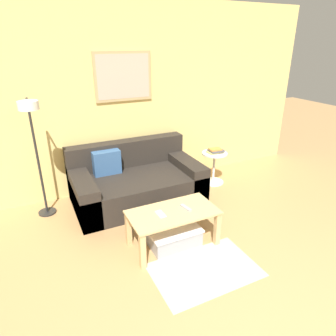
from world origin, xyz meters
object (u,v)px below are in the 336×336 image
book_stack (215,151)px  cell_phone (161,214)px  side_table (214,165)px  coffee_table (173,218)px  couch (136,182)px  storage_bin (172,234)px  floor_lamp (34,135)px  remote_control (186,208)px

book_stack → cell_phone: book_stack is taller
side_table → book_stack: book_stack is taller
cell_phone → side_table: bearing=36.4°
coffee_table → couch: bearing=90.4°
coffee_table → storage_bin: size_ratio=1.68×
coffee_table → floor_lamp: (-1.16, 1.09, 0.76)m
floor_lamp → remote_control: size_ratio=9.77×
book_stack → coffee_table: bearing=-139.0°
book_stack → cell_phone: 1.76m
couch → remote_control: 1.14m
floor_lamp → book_stack: bearing=-0.1°
cell_phone → remote_control: bearing=-4.3°
couch → side_table: size_ratio=3.44×
couch → remote_control: couch is taller
couch → storage_bin: size_ratio=3.04×
book_stack → remote_control: book_stack is taller
storage_bin → floor_lamp: size_ratio=0.38×
side_table → cell_phone: size_ratio=3.49×
storage_bin → side_table: 1.64m
storage_bin → cell_phone: size_ratio=3.94×
storage_bin → remote_control: bearing=-18.2°
coffee_table → remote_control: bearing=-2.3°
floor_lamp → book_stack: size_ratio=6.15×
remote_control → floor_lamp: bearing=129.8°
side_table → floor_lamp: bearing=180.0°
floor_lamp → cell_phone: floor_lamp is taller
cell_phone → floor_lamp: bearing=131.7°
coffee_table → floor_lamp: floor_lamp is taller
couch → book_stack: couch is taller
coffee_table → side_table: bearing=41.2°
remote_control → cell_phone: remote_control is taller
side_table → remote_control: size_ratio=3.25×
coffee_table → cell_phone: cell_phone is taller
coffee_table → storage_bin: 0.23m
coffee_table → side_table: size_ratio=1.89×
book_stack → remote_control: size_ratio=1.59×
coffee_table → cell_phone: size_ratio=6.60×
remote_control → storage_bin: bearing=151.6°
couch → book_stack: bearing=-1.1°
coffee_table → storage_bin: (0.01, 0.04, -0.22)m
couch → storage_bin: 1.08m
book_stack → cell_phone: bearing=-142.1°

